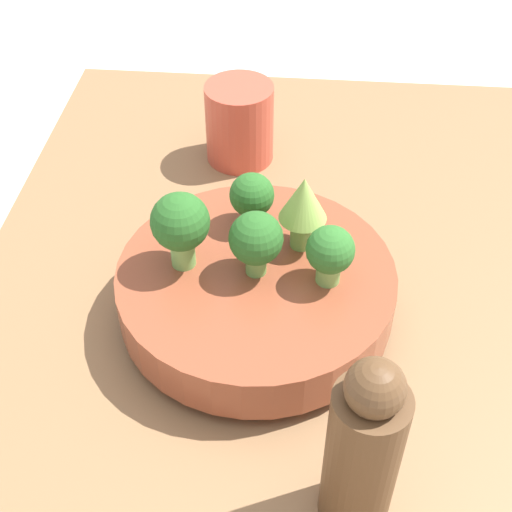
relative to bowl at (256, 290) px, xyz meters
name	(u,v)px	position (x,y,z in m)	size (l,w,h in m)	color
ground_plane	(277,354)	(-0.02, -0.02, -0.07)	(6.00, 6.00, 0.00)	silver
table	(278,343)	(-0.02, -0.02, -0.05)	(1.00, 0.66, 0.03)	olive
bowl	(256,290)	(0.00, 0.00, 0.00)	(0.27, 0.27, 0.06)	brown
broccoli_floret_back	(180,225)	(0.00, 0.07, 0.08)	(0.06, 0.06, 0.08)	#7AB256
broccoli_floret_right	(252,197)	(0.07, 0.01, 0.06)	(0.05, 0.05, 0.06)	#6BA34C
broccoli_floret_front	(330,252)	(-0.01, -0.07, 0.06)	(0.05, 0.05, 0.06)	#7AB256
romanesco_piece_near	(303,204)	(0.04, -0.04, 0.08)	(0.05, 0.05, 0.08)	#7AB256
broccoli_floret_center	(256,240)	(0.00, 0.00, 0.07)	(0.05, 0.05, 0.07)	#6BA34C
cup	(240,123)	(0.27, 0.04, 0.01)	(0.08, 0.08, 0.10)	#C64C38
pepper_mill	(363,450)	(-0.20, -0.10, 0.05)	(0.06, 0.06, 0.18)	brown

